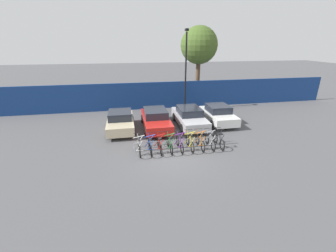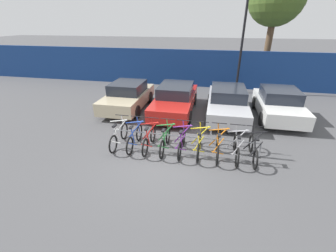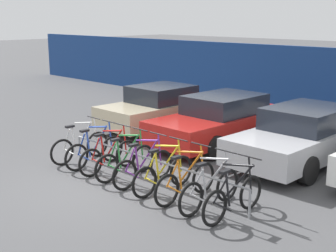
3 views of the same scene
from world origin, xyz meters
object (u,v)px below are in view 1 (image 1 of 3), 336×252
bike_rack (180,141)px  bicycle_silver (210,141)px  bicycle_white (139,147)px  bicycle_purple (180,144)px  bicycle_orange (200,142)px  bicycle_red (160,145)px  car_beige (120,121)px  car_silver (189,117)px  bicycle_yellow (190,143)px  bicycle_black (219,141)px  car_white (218,114)px  tree_behind_hoarding (199,46)px  bicycle_green (170,144)px  bicycle_blue (150,146)px  car_red (156,119)px  lamp_post (186,67)px

bike_rack → bicycle_silver: bicycle_silver is taller
bicycle_white → bicycle_purple: (2.36, 0.00, 0.00)m
bike_rack → bicycle_orange: 1.23m
bike_rack → bicycle_red: bearing=-173.0°
car_beige → car_silver: (5.06, 0.06, 0.00)m
bicycle_yellow → car_silver: (1.04, 3.83, 0.31)m
bicycle_yellow → bicycle_black: same height
bicycle_yellow → bicycle_black: bearing=0.6°
car_white → tree_behind_hoarding: tree_behind_hoarding is taller
bicycle_red → car_beige: size_ratio=0.43×
bicycle_silver → tree_behind_hoarding: bearing=78.8°
bicycle_green → bicycle_red: bearing=176.7°
bicycle_blue → bicycle_green: 1.15m
bicycle_purple → bicycle_orange: (1.24, 0.00, 0.00)m
bicycle_purple → bicycle_silver: (1.86, 0.00, 0.00)m
bicycle_blue → car_red: car_red is taller
bicycle_blue → bicycle_red: bearing=0.5°
bicycle_green → bicycle_yellow: 1.21m
bicycle_blue → bicycle_silver: (3.60, 0.00, 0.00)m
bicycle_silver → tree_behind_hoarding: tree_behind_hoarding is taller
bicycle_green → car_red: size_ratio=0.37×
bicycle_white → bicycle_red: bearing=-0.7°
tree_behind_hoarding → car_white: bearing=-93.5°
bicycle_green → bicycle_black: size_ratio=1.00×
bicycle_yellow → bicycle_silver: (1.24, 0.00, 0.00)m
bicycle_orange → tree_behind_hoarding: 12.39m
bicycle_black → car_silver: bearing=102.9°
bicycle_purple → bicycle_silver: bearing=-0.7°
car_white → lamp_post: 5.31m
bicycle_green → car_red: bearing=91.1°
bike_rack → bicycle_purple: size_ratio=3.11×
bicycle_blue → bicycle_black: (4.15, 0.00, 0.00)m
bicycle_black → car_white: size_ratio=0.44×
bike_rack → car_red: (-0.92, 3.64, 0.19)m
tree_behind_hoarding → bicycle_yellow: bearing=-109.6°
bicycle_green → bicycle_orange: bearing=-3.3°
bicycle_black → car_white: (1.62, 4.04, 0.31)m
car_beige → bicycle_purple: bearing=-47.8°
car_beige → lamp_post: size_ratio=0.57×
bicycle_green → car_white: 6.15m
bicycle_purple → tree_behind_hoarding: 12.77m
bicycle_white → lamp_post: bearing=58.5°
bicycle_red → bicycle_silver: same height
bicycle_green → car_silver: 4.45m
bicycle_yellow → bicycle_silver: bearing=0.6°
bicycle_blue → bicycle_yellow: same height
bicycle_silver → car_beige: car_beige is taller
car_beige → tree_behind_hoarding: 11.61m
bicycle_black → car_beige: 6.94m
bike_rack → car_silver: 4.03m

